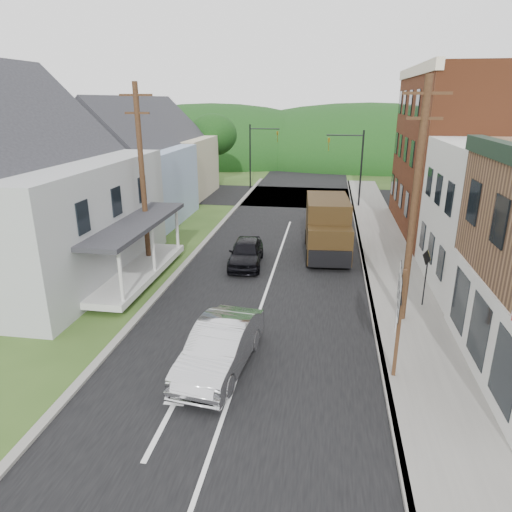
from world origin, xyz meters
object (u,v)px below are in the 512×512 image
at_px(dark_sedan, 246,253).
at_px(silver_sedan, 220,347).
at_px(warning_sign, 426,270).
at_px(route_sign_cluster, 399,308).
at_px(delivery_van, 327,228).

bearing_deg(dark_sedan, silver_sedan, -89.03).
bearing_deg(silver_sedan, warning_sign, 45.03).
bearing_deg(route_sign_cluster, silver_sedan, -169.85).
bearing_deg(warning_sign, silver_sedan, -158.16).
relative_size(silver_sedan, delivery_van, 0.83).
relative_size(silver_sedan, warning_sign, 1.96).
bearing_deg(warning_sign, delivery_van, 105.68).
height_order(silver_sedan, dark_sedan, silver_sedan).
distance_m(silver_sedan, warning_sign, 9.22).
bearing_deg(warning_sign, route_sign_cluster, -125.36).
bearing_deg(route_sign_cluster, dark_sedan, 130.79).
relative_size(dark_sedan, warning_sign, 1.70).
relative_size(dark_sedan, delivery_van, 0.72).
distance_m(dark_sedan, route_sign_cluster, 11.40).
xyz_separation_m(route_sign_cluster, warning_sign, (1.84, 5.42, -0.72)).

